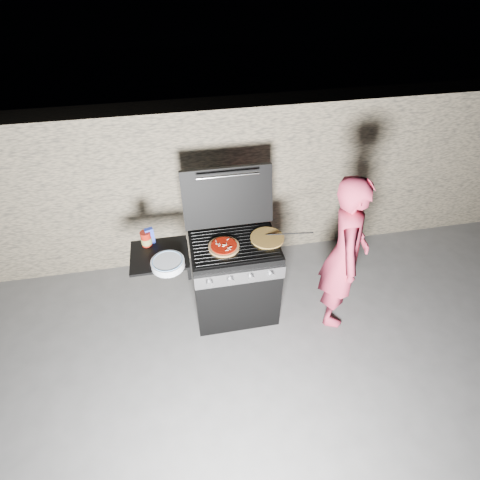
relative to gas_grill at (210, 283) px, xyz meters
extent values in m
plane|color=#565655|center=(0.25, 0.00, -0.46)|extent=(50.00, 50.00, 0.00)
cube|color=tan|center=(0.25, 1.05, 0.44)|extent=(8.00, 0.35, 1.80)
cylinder|color=gold|center=(0.56, 0.02, 0.46)|extent=(0.38, 0.38, 0.02)
cylinder|color=#A21A0F|center=(-0.52, 0.14, 0.52)|extent=(0.11, 0.11, 0.14)
cube|color=#283EBF|center=(-0.49, 0.17, 0.53)|extent=(0.08, 0.06, 0.16)
cylinder|color=silver|center=(-0.35, -0.17, 0.48)|extent=(0.35, 0.35, 0.06)
imported|color=#D93959|center=(1.23, -0.21, 0.35)|extent=(0.57, 0.69, 1.61)
cylinder|color=black|center=(0.73, 0.00, 0.50)|extent=(0.45, 0.16, 0.10)
camera|label=1|loc=(-0.17, -2.50, 2.66)|focal=28.00mm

